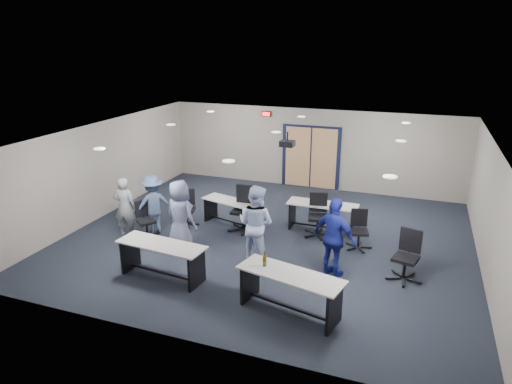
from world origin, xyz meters
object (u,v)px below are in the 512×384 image
(chair_loose_right, at_px, (406,257))
(table_front_left, at_px, (162,254))
(chair_back_a, at_px, (186,208))
(person_plaid, at_px, (180,215))
(table_back_right, at_px, (322,212))
(person_lightblue, at_px, (256,224))
(person_back, at_px, (153,204))
(chair_back_d, at_px, (359,230))
(chair_back_b, at_px, (242,209))
(chair_back_c, at_px, (318,216))
(table_back_left, at_px, (232,209))
(chair_loose_left, at_px, (146,220))
(person_navy, at_px, (334,238))
(person_gray, at_px, (125,207))
(table_front_right, at_px, (290,286))

(chair_loose_right, bearing_deg, table_front_left, -146.54)
(chair_back_a, relative_size, chair_loose_right, 0.90)
(person_plaid, bearing_deg, table_back_right, -126.65)
(person_lightblue, bearing_deg, person_back, 1.52)
(chair_back_d, bearing_deg, chair_back_b, 165.13)
(chair_back_c, relative_size, chair_loose_right, 1.01)
(table_back_left, distance_m, chair_back_d, 3.49)
(chair_back_b, relative_size, chair_loose_left, 1.26)
(person_navy, bearing_deg, table_back_left, -6.70)
(chair_back_a, distance_m, chair_back_b, 1.59)
(chair_back_a, height_order, chair_loose_right, chair_loose_right)
(person_gray, height_order, person_plaid, person_plaid)
(chair_back_a, xyz_separation_m, chair_loose_right, (5.78, -1.09, 0.06))
(chair_back_d, relative_size, chair_loose_left, 1.01)
(table_front_left, distance_m, table_front_right, 2.94)
(chair_back_c, height_order, person_gray, person_gray)
(table_front_right, bearing_deg, chair_back_b, 137.34)
(chair_back_a, bearing_deg, person_gray, -151.80)
(chair_back_c, bearing_deg, person_gray, -173.14)
(chair_back_b, distance_m, person_navy, 3.18)
(chair_back_c, bearing_deg, person_navy, -81.12)
(person_gray, bearing_deg, table_front_right, 145.51)
(table_front_left, height_order, person_lightblue, person_lightblue)
(chair_loose_left, distance_m, person_gray, 0.64)
(table_back_right, relative_size, chair_back_b, 1.54)
(table_front_left, relative_size, table_back_right, 1.08)
(table_front_left, bearing_deg, person_plaid, 107.87)
(chair_back_a, xyz_separation_m, person_navy, (4.31, -1.41, 0.39))
(table_back_right, height_order, chair_back_b, chair_back_b)
(chair_back_c, distance_m, chair_back_d, 1.19)
(chair_loose_left, height_order, chair_loose_right, chair_loose_right)
(chair_back_c, height_order, chair_loose_left, chair_back_c)
(person_gray, bearing_deg, table_front_left, 128.78)
(chair_back_a, xyz_separation_m, person_lightblue, (2.51, -1.33, 0.42))
(chair_back_a, distance_m, chair_loose_right, 5.88)
(table_back_left, height_order, chair_back_d, chair_back_d)
(table_back_right, relative_size, person_plaid, 1.06)
(chair_loose_left, height_order, person_gray, person_gray)
(person_lightblue, bearing_deg, chair_back_b, -45.69)
(table_front_left, relative_size, person_navy, 1.13)
(table_front_right, height_order, table_back_right, table_front_right)
(person_back, bearing_deg, table_front_left, 82.43)
(table_front_right, bearing_deg, chair_loose_left, 168.27)
(chair_back_a, relative_size, chair_back_d, 1.02)
(chair_back_c, relative_size, person_back, 0.70)
(table_front_right, distance_m, person_lightblue, 2.22)
(table_front_left, bearing_deg, chair_loose_left, 136.83)
(table_front_right, relative_size, chair_back_d, 2.19)
(table_back_right, height_order, chair_back_a, chair_back_a)
(chair_loose_right, bearing_deg, chair_back_c, 158.81)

